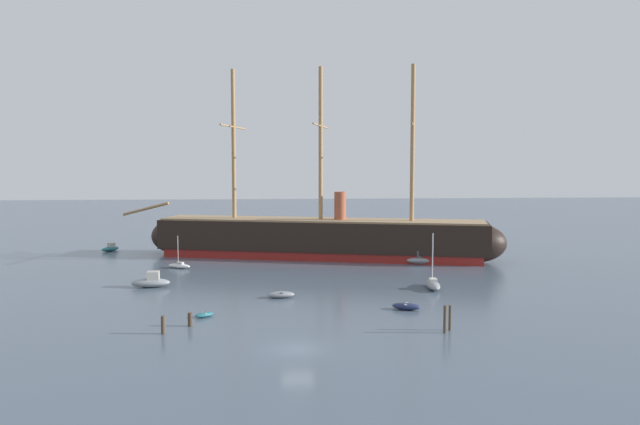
% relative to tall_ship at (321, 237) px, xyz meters
% --- Properties ---
extents(ground_plane, '(400.00, 400.00, 0.00)m').
position_rel_tall_ship_xyz_m(ground_plane, '(-5.36, -45.67, -3.16)').
color(ground_plane, '#4C5B6B').
extents(tall_ship, '(59.19, 20.51, 29.01)m').
position_rel_tall_ship_xyz_m(tall_ship, '(0.00, 0.00, 0.00)').
color(tall_ship, maroon).
rests_on(tall_ship, ground).
extents(dinghy_foreground_left, '(2.07, 1.85, 0.46)m').
position_rel_tall_ship_xyz_m(dinghy_foreground_left, '(-13.79, -35.10, -2.93)').
color(dinghy_foreground_left, '#236670').
rests_on(dinghy_foreground_left, ground).
extents(dinghy_foreground_right, '(3.08, 2.21, 0.67)m').
position_rel_tall_ship_xyz_m(dinghy_foreground_right, '(5.93, -33.66, -2.82)').
color(dinghy_foreground_right, '#1E284C').
rests_on(dinghy_foreground_right, ground).
extents(dinghy_near_centre, '(3.00, 1.46, 0.69)m').
position_rel_tall_ship_xyz_m(dinghy_near_centre, '(-6.44, -27.36, -2.81)').
color(dinghy_near_centre, gray).
rests_on(dinghy_near_centre, ground).
extents(motorboat_mid_left, '(4.57, 2.18, 1.87)m').
position_rel_tall_ship_xyz_m(motorboat_mid_left, '(-21.61, -20.53, -2.50)').
color(motorboat_mid_left, gray).
rests_on(motorboat_mid_left, ground).
extents(sailboat_mid_right, '(1.86, 5.06, 6.46)m').
position_rel_tall_ship_xyz_m(sailboat_mid_right, '(11.18, -23.96, -2.62)').
color(sailboat_mid_right, gray).
rests_on(sailboat_mid_right, ground).
extents(sailboat_alongside_bow, '(3.58, 2.52, 4.54)m').
position_rel_tall_ship_xyz_m(sailboat_alongside_bow, '(-20.27, -7.78, -2.78)').
color(sailboat_alongside_bow, silver).
rests_on(sailboat_alongside_bow, ground).
extents(motorboat_alongside_stern, '(4.86, 2.22, 2.00)m').
position_rel_tall_ship_xyz_m(motorboat_alongside_stern, '(14.25, -6.75, -2.46)').
color(motorboat_alongside_stern, gray).
rests_on(motorboat_alongside_stern, ground).
extents(motorboat_far_left, '(3.07, 3.45, 1.38)m').
position_rel_tall_ship_xyz_m(motorboat_far_left, '(-34.20, 9.79, -2.68)').
color(motorboat_far_left, '#236670').
rests_on(motorboat_far_left, ground).
extents(motorboat_far_right, '(3.74, 4.29, 1.71)m').
position_rel_tall_ship_xyz_m(motorboat_far_right, '(26.09, 7.92, -2.56)').
color(motorboat_far_right, gold).
rests_on(motorboat_far_right, ground).
extents(dinghy_distant_centre, '(1.51, 2.14, 0.46)m').
position_rel_tall_ship_xyz_m(dinghy_distant_centre, '(-5.85, 19.97, -2.93)').
color(dinghy_distant_centre, orange).
rests_on(dinghy_distant_centre, ground).
extents(mooring_piling_nearest, '(0.25, 0.25, 2.21)m').
position_rel_tall_ship_xyz_m(mooring_piling_nearest, '(8.11, -41.30, -2.06)').
color(mooring_piling_nearest, '#4C3D2D').
rests_on(mooring_piling_nearest, ground).
extents(mooring_piling_left_pair, '(0.27, 0.27, 2.40)m').
position_rel_tall_ship_xyz_m(mooring_piling_left_pair, '(7.42, -42.11, -1.96)').
color(mooring_piling_left_pair, '#4C3D2D').
rests_on(mooring_piling_left_pair, ground).
extents(mooring_piling_right_pair, '(0.37, 0.37, 1.56)m').
position_rel_tall_ship_xyz_m(mooring_piling_right_pair, '(-16.65, -40.55, -2.38)').
color(mooring_piling_right_pair, '#4C3D2D').
rests_on(mooring_piling_right_pair, ground).
extents(mooring_piling_midwater, '(0.40, 0.40, 1.21)m').
position_rel_tall_ship_xyz_m(mooring_piling_midwater, '(-14.70, -38.23, -2.55)').
color(mooring_piling_midwater, '#423323').
rests_on(mooring_piling_midwater, ground).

